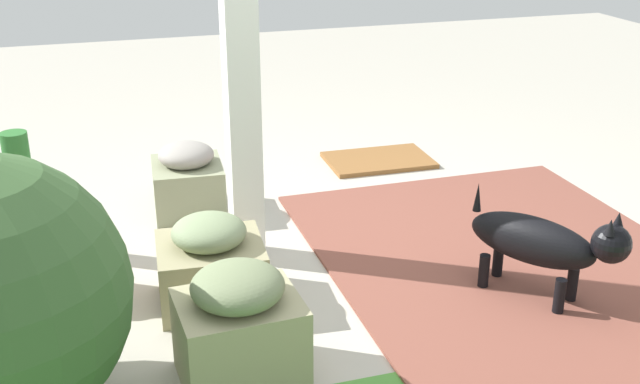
{
  "coord_description": "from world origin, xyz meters",
  "views": [
    {
      "loc": [
        0.98,
        3.35,
        1.81
      ],
      "look_at": [
        -0.07,
        -0.03,
        0.36
      ],
      "focal_mm": 43.86,
      "sensor_mm": 36.0,
      "label": 1
    }
  ],
  "objects_px": {
    "stone_planter_far": "(239,327)",
    "terracotta_pot_tall": "(25,208)",
    "stone_planter_nearest": "(188,180)",
    "dog": "(543,242)",
    "terracotta_pot_spiky": "(74,240)",
    "porch_pillar": "(239,26)",
    "stone_planter_mid": "(211,264)",
    "doormat": "(378,160)"
  },
  "relations": [
    {
      "from": "terracotta_pot_spiky",
      "to": "doormat",
      "type": "relative_size",
      "value": 0.85
    },
    {
      "from": "porch_pillar",
      "to": "stone_planter_mid",
      "type": "height_order",
      "value": "porch_pillar"
    },
    {
      "from": "terracotta_pot_tall",
      "to": "doormat",
      "type": "distance_m",
      "value": 2.31
    },
    {
      "from": "stone_planter_far",
      "to": "dog",
      "type": "bearing_deg",
      "value": -172.4
    },
    {
      "from": "stone_planter_mid",
      "to": "doormat",
      "type": "distance_m",
      "value": 2.05
    },
    {
      "from": "stone_planter_nearest",
      "to": "stone_planter_far",
      "type": "relative_size",
      "value": 0.95
    },
    {
      "from": "stone_planter_nearest",
      "to": "terracotta_pot_spiky",
      "type": "height_order",
      "value": "terracotta_pot_spiky"
    },
    {
      "from": "stone_planter_nearest",
      "to": "porch_pillar",
      "type": "bearing_deg",
      "value": 107.21
    },
    {
      "from": "stone_planter_nearest",
      "to": "stone_planter_mid",
      "type": "xyz_separation_m",
      "value": [
        0.05,
        1.06,
        0.0
      ]
    },
    {
      "from": "stone_planter_mid",
      "to": "porch_pillar",
      "type": "bearing_deg",
      "value": -121.41
    },
    {
      "from": "stone_planter_nearest",
      "to": "stone_planter_far",
      "type": "bearing_deg",
      "value": 88.22
    },
    {
      "from": "doormat",
      "to": "stone_planter_mid",
      "type": "bearing_deg",
      "value": 47.04
    },
    {
      "from": "terracotta_pot_tall",
      "to": "stone_planter_nearest",
      "type": "bearing_deg",
      "value": -164.29
    },
    {
      "from": "porch_pillar",
      "to": "stone_planter_far",
      "type": "relative_size",
      "value": 4.8
    },
    {
      "from": "terracotta_pot_spiky",
      "to": "doormat",
      "type": "bearing_deg",
      "value": -147.42
    },
    {
      "from": "stone_planter_far",
      "to": "doormat",
      "type": "bearing_deg",
      "value": -123.35
    },
    {
      "from": "stone_planter_mid",
      "to": "terracotta_pot_tall",
      "type": "bearing_deg",
      "value": -45.32
    },
    {
      "from": "porch_pillar",
      "to": "terracotta_pot_spiky",
      "type": "relative_size",
      "value": 3.96
    },
    {
      "from": "stone_planter_far",
      "to": "doormat",
      "type": "height_order",
      "value": "stone_planter_far"
    },
    {
      "from": "stone_planter_mid",
      "to": "terracotta_pot_spiky",
      "type": "distance_m",
      "value": 0.63
    },
    {
      "from": "stone_planter_far",
      "to": "dog",
      "type": "relative_size",
      "value": 0.72
    },
    {
      "from": "stone_planter_far",
      "to": "terracotta_pot_tall",
      "type": "bearing_deg",
      "value": -60.51
    },
    {
      "from": "porch_pillar",
      "to": "terracotta_pot_spiky",
      "type": "distance_m",
      "value": 1.22
    },
    {
      "from": "stone_planter_far",
      "to": "doormat",
      "type": "relative_size",
      "value": 0.7
    },
    {
      "from": "stone_planter_nearest",
      "to": "dog",
      "type": "bearing_deg",
      "value": 132.4
    },
    {
      "from": "doormat",
      "to": "porch_pillar",
      "type": "bearing_deg",
      "value": 43.47
    },
    {
      "from": "stone_planter_mid",
      "to": "dog",
      "type": "height_order",
      "value": "dog"
    },
    {
      "from": "terracotta_pot_spiky",
      "to": "porch_pillar",
      "type": "bearing_deg",
      "value": -167.93
    },
    {
      "from": "porch_pillar",
      "to": "doormat",
      "type": "distance_m",
      "value": 1.94
    },
    {
      "from": "porch_pillar",
      "to": "stone_planter_mid",
      "type": "distance_m",
      "value": 1.09
    },
    {
      "from": "terracotta_pot_tall",
      "to": "terracotta_pot_spiky",
      "type": "height_order",
      "value": "terracotta_pot_tall"
    },
    {
      "from": "stone_planter_far",
      "to": "terracotta_pot_tall",
      "type": "xyz_separation_m",
      "value": [
        0.81,
        -1.44,
        -0.0
      ]
    },
    {
      "from": "stone_planter_nearest",
      "to": "terracotta_pot_spiky",
      "type": "bearing_deg",
      "value": 52.67
    },
    {
      "from": "terracotta_pot_tall",
      "to": "dog",
      "type": "relative_size",
      "value": 0.93
    },
    {
      "from": "porch_pillar",
      "to": "terracotta_pot_spiky",
      "type": "height_order",
      "value": "porch_pillar"
    },
    {
      "from": "porch_pillar",
      "to": "doormat",
      "type": "relative_size",
      "value": 3.36
    },
    {
      "from": "terracotta_pot_tall",
      "to": "terracotta_pot_spiky",
      "type": "relative_size",
      "value": 1.08
    },
    {
      "from": "stone_planter_far",
      "to": "terracotta_pot_spiky",
      "type": "distance_m",
      "value": 1.03
    },
    {
      "from": "porch_pillar",
      "to": "stone_planter_mid",
      "type": "bearing_deg",
      "value": 58.59
    },
    {
      "from": "porch_pillar",
      "to": "dog",
      "type": "relative_size",
      "value": 3.43
    },
    {
      "from": "porch_pillar",
      "to": "dog",
      "type": "distance_m",
      "value": 1.68
    },
    {
      "from": "terracotta_pot_spiky",
      "to": "stone_planter_nearest",
      "type": "bearing_deg",
      "value": -127.33
    }
  ]
}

